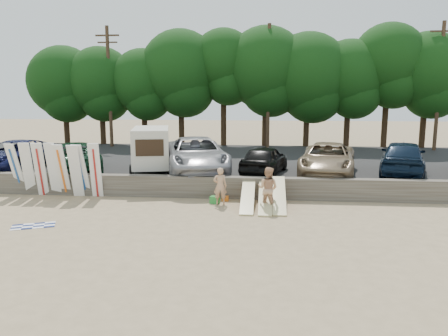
{
  "coord_description": "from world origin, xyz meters",
  "views": [
    {
      "loc": [
        1.86,
        -16.61,
        4.82
      ],
      "look_at": [
        -0.02,
        3.0,
        1.4
      ],
      "focal_mm": 35.0,
      "sensor_mm": 36.0,
      "label": 1
    }
  ],
  "objects_px": {
    "car_0": "(15,155)",
    "beachgoer_a": "(220,186)",
    "car_5": "(403,157)",
    "car_1": "(75,156)",
    "car_3": "(264,159)",
    "box_trailer": "(151,147)",
    "beachgoer_b": "(268,189)",
    "car_2": "(196,155)",
    "car_4": "(327,159)",
    "cooler": "(215,200)"
  },
  "relations": [
    {
      "from": "car_1",
      "to": "car_2",
      "type": "xyz_separation_m",
      "value": [
        6.43,
        0.41,
        0.13
      ]
    },
    {
      "from": "beachgoer_b",
      "to": "cooler",
      "type": "relative_size",
      "value": 4.76
    },
    {
      "from": "box_trailer",
      "to": "cooler",
      "type": "relative_size",
      "value": 10.3
    },
    {
      "from": "car_0",
      "to": "beachgoer_b",
      "type": "distance_m",
      "value": 14.51
    },
    {
      "from": "car_5",
      "to": "beachgoer_a",
      "type": "bearing_deg",
      "value": 42.46
    },
    {
      "from": "car_5",
      "to": "box_trailer",
      "type": "bearing_deg",
      "value": 18.79
    },
    {
      "from": "box_trailer",
      "to": "beachgoer_a",
      "type": "relative_size",
      "value": 2.4
    },
    {
      "from": "car_1",
      "to": "car_3",
      "type": "distance_m",
      "value": 10.0
    },
    {
      "from": "box_trailer",
      "to": "beachgoer_a",
      "type": "bearing_deg",
      "value": -56.05
    },
    {
      "from": "box_trailer",
      "to": "car_1",
      "type": "distance_m",
      "value": 4.12
    },
    {
      "from": "box_trailer",
      "to": "car_5",
      "type": "relative_size",
      "value": 0.76
    },
    {
      "from": "car_3",
      "to": "cooler",
      "type": "relative_size",
      "value": 11.43
    },
    {
      "from": "car_0",
      "to": "car_3",
      "type": "bearing_deg",
      "value": 4.11
    },
    {
      "from": "car_5",
      "to": "cooler",
      "type": "distance_m",
      "value": 10.12
    },
    {
      "from": "car_3",
      "to": "car_2",
      "type": "bearing_deg",
      "value": 9.19
    },
    {
      "from": "car_4",
      "to": "beachgoer_a",
      "type": "xyz_separation_m",
      "value": [
        -5.09,
        -3.99,
        -0.67
      ]
    },
    {
      "from": "box_trailer",
      "to": "car_3",
      "type": "bearing_deg",
      "value": -13.3
    },
    {
      "from": "car_0",
      "to": "beachgoer_a",
      "type": "height_order",
      "value": "car_0"
    },
    {
      "from": "car_1",
      "to": "cooler",
      "type": "height_order",
      "value": "car_1"
    },
    {
      "from": "car_1",
      "to": "car_4",
      "type": "height_order",
      "value": "car_4"
    },
    {
      "from": "car_0",
      "to": "car_5",
      "type": "relative_size",
      "value": 1.08
    },
    {
      "from": "box_trailer",
      "to": "car_2",
      "type": "relative_size",
      "value": 0.61
    },
    {
      "from": "box_trailer",
      "to": "beachgoer_b",
      "type": "bearing_deg",
      "value": -49.2
    },
    {
      "from": "beachgoer_a",
      "to": "beachgoer_b",
      "type": "xyz_separation_m",
      "value": [
        2.06,
        -0.7,
        0.09
      ]
    },
    {
      "from": "car_4",
      "to": "car_2",
      "type": "bearing_deg",
      "value": -169.71
    },
    {
      "from": "car_2",
      "to": "car_4",
      "type": "distance_m",
      "value": 6.78
    },
    {
      "from": "car_0",
      "to": "car_4",
      "type": "relative_size",
      "value": 0.98
    },
    {
      "from": "car_4",
      "to": "beachgoer_a",
      "type": "height_order",
      "value": "car_4"
    },
    {
      "from": "car_3",
      "to": "cooler",
      "type": "distance_m",
      "value": 4.37
    },
    {
      "from": "car_2",
      "to": "beachgoer_a",
      "type": "height_order",
      "value": "car_2"
    },
    {
      "from": "box_trailer",
      "to": "car_0",
      "type": "height_order",
      "value": "box_trailer"
    },
    {
      "from": "box_trailer",
      "to": "car_3",
      "type": "xyz_separation_m",
      "value": [
        5.92,
        -0.07,
        -0.55
      ]
    },
    {
      "from": "car_1",
      "to": "car_5",
      "type": "xyz_separation_m",
      "value": [
        17.0,
        0.63,
        0.11
      ]
    },
    {
      "from": "cooler",
      "to": "car_2",
      "type": "bearing_deg",
      "value": 126.07
    },
    {
      "from": "car_0",
      "to": "beachgoer_b",
      "type": "relative_size",
      "value": 3.07
    },
    {
      "from": "car_1",
      "to": "car_4",
      "type": "distance_m",
      "value": 13.21
    },
    {
      "from": "box_trailer",
      "to": "beachgoer_b",
      "type": "distance_m",
      "value": 7.66
    },
    {
      "from": "car_1",
      "to": "beachgoer_b",
      "type": "height_order",
      "value": "car_1"
    },
    {
      "from": "car_5",
      "to": "car_4",
      "type": "bearing_deg",
      "value": 20.88
    },
    {
      "from": "box_trailer",
      "to": "car_5",
      "type": "height_order",
      "value": "box_trailer"
    },
    {
      "from": "box_trailer",
      "to": "cooler",
      "type": "xyz_separation_m",
      "value": [
        3.78,
        -3.67,
        -1.83
      ]
    },
    {
      "from": "cooler",
      "to": "beachgoer_a",
      "type": "bearing_deg",
      "value": -14.77
    },
    {
      "from": "car_3",
      "to": "car_5",
      "type": "distance_m",
      "value": 7.02
    },
    {
      "from": "car_0",
      "to": "car_3",
      "type": "relative_size",
      "value": 1.28
    },
    {
      "from": "car_4",
      "to": "car_5",
      "type": "distance_m",
      "value": 3.8
    },
    {
      "from": "box_trailer",
      "to": "car_1",
      "type": "relative_size",
      "value": 0.7
    },
    {
      "from": "car_1",
      "to": "car_4",
      "type": "relative_size",
      "value": 0.98
    },
    {
      "from": "box_trailer",
      "to": "beachgoer_b",
      "type": "xyz_separation_m",
      "value": [
        6.09,
        -4.52,
        -1.08
      ]
    },
    {
      "from": "car_2",
      "to": "beachgoer_b",
      "type": "xyz_separation_m",
      "value": [
        3.74,
        -4.75,
        -0.69
      ]
    },
    {
      "from": "car_5",
      "to": "car_0",
      "type": "bearing_deg",
      "value": 17.7
    }
  ]
}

